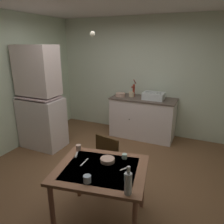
{
  "coord_description": "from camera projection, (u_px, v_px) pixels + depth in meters",
  "views": [
    {
      "loc": [
        1.47,
        -2.65,
        2.08
      ],
      "look_at": [
        0.25,
        0.06,
        1.11
      ],
      "focal_mm": 34.09,
      "sensor_mm": 36.0,
      "label": 1
    }
  ],
  "objects": [
    {
      "name": "ground_plane",
      "position": [
        97.0,
        175.0,
        3.51
      ],
      "size": [
        5.21,
        5.21,
        0.0
      ],
      "primitive_type": "plane",
      "color": "brown"
    },
    {
      "name": "wall_back",
      "position": [
        139.0,
        77.0,
        4.97
      ],
      "size": [
        4.03,
        0.1,
        2.65
      ],
      "primitive_type": "cube",
      "color": "beige",
      "rests_on": "ground"
    },
    {
      "name": "hutch_cabinet",
      "position": [
        40.0,
        102.0,
        4.23
      ],
      "size": [
        0.86,
        0.55,
        2.05
      ],
      "color": "silver",
      "rests_on": "ground"
    },
    {
      "name": "counter_cabinet",
      "position": [
        143.0,
        118.0,
        4.83
      ],
      "size": [
        1.43,
        0.64,
        0.91
      ],
      "color": "silver",
      "rests_on": "ground"
    },
    {
      "name": "sink_basin",
      "position": [
        154.0,
        96.0,
        4.58
      ],
      "size": [
        0.44,
        0.34,
        0.15
      ],
      "color": "white",
      "rests_on": "counter_cabinet"
    },
    {
      "name": "hand_pump",
      "position": [
        134.0,
        89.0,
        4.77
      ],
      "size": [
        0.05,
        0.27,
        0.39
      ],
      "color": "maroon",
      "rests_on": "counter_cabinet"
    },
    {
      "name": "mixing_bowl_counter",
      "position": [
        120.0,
        95.0,
        4.84
      ],
      "size": [
        0.21,
        0.21,
        0.08
      ],
      "primitive_type": "cylinder",
      "color": "tan",
      "rests_on": "counter_cabinet"
    },
    {
      "name": "stoneware_crock",
      "position": [
        131.0,
        94.0,
        4.8
      ],
      "size": [
        0.12,
        0.12,
        0.11
      ],
      "primitive_type": "cylinder",
      "color": "beige",
      "rests_on": "counter_cabinet"
    },
    {
      "name": "dining_table",
      "position": [
        101.0,
        176.0,
        2.42
      ],
      "size": [
        1.15,
        1.0,
        0.74
      ],
      "color": "brown",
      "rests_on": "ground"
    },
    {
      "name": "chair_far_side",
      "position": [
        112.0,
        159.0,
        3.1
      ],
      "size": [
        0.47,
        0.47,
        0.85
      ],
      "color": "#3C2315",
      "rests_on": "ground"
    },
    {
      "name": "serving_bowl_wide",
      "position": [
        107.0,
        160.0,
        2.52
      ],
      "size": [
        0.17,
        0.17,
        0.04
      ],
      "primitive_type": "cylinder",
      "color": "tan",
      "rests_on": "dining_table"
    },
    {
      "name": "teacup_cream",
      "position": [
        125.0,
        156.0,
        2.58
      ],
      "size": [
        0.06,
        0.06,
        0.06
      ],
      "primitive_type": "cylinder",
      "color": "#ADD1C1",
      "rests_on": "dining_table"
    },
    {
      "name": "teacup_mint",
      "position": [
        128.0,
        177.0,
        2.16
      ],
      "size": [
        0.08,
        0.08,
        0.08
      ],
      "primitive_type": "cylinder",
      "color": "#ADD1C1",
      "rests_on": "dining_table"
    },
    {
      "name": "mug_dark",
      "position": [
        78.0,
        148.0,
        2.78
      ],
      "size": [
        0.07,
        0.07,
        0.07
      ],
      "primitive_type": "cylinder",
      "color": "tan",
      "rests_on": "dining_table"
    },
    {
      "name": "mug_tall",
      "position": [
        87.0,
        179.0,
        2.13
      ],
      "size": [
        0.08,
        0.08,
        0.08
      ],
      "primitive_type": "cylinder",
      "color": "#9EB2C6",
      "rests_on": "dining_table"
    },
    {
      "name": "glass_bottle",
      "position": [
        128.0,
        183.0,
        1.95
      ],
      "size": [
        0.07,
        0.07,
        0.29
      ],
      "color": "#B7BCC1",
      "rests_on": "dining_table"
    },
    {
      "name": "table_knife",
      "position": [
        84.0,
        162.0,
        2.51
      ],
      "size": [
        0.02,
        0.18,
        0.0
      ],
      "primitive_type": "cube",
      "rotation": [
        0.0,
        0.0,
        4.75
      ],
      "color": "silver",
      "rests_on": "dining_table"
    },
    {
      "name": "teaspoon_near_bowl",
      "position": [
        125.0,
        168.0,
        2.38
      ],
      "size": [
        0.09,
        0.13,
        0.0
      ],
      "primitive_type": "cube",
      "rotation": [
        0.0,
        0.0,
        4.18
      ],
      "color": "beige",
      "rests_on": "dining_table"
    },
    {
      "name": "teaspoon_by_cup",
      "position": [
        76.0,
        155.0,
        2.67
      ],
      "size": [
        0.08,
        0.14,
        0.0
      ],
      "primitive_type": "cube",
      "rotation": [
        0.0,
        0.0,
        1.98
      ],
      "color": "beige",
      "rests_on": "dining_table"
    },
    {
      "name": "pendant_bulb",
      "position": [
        93.0,
        34.0,
        3.21
      ],
      "size": [
        0.08,
        0.08,
        0.08
      ],
      "primitive_type": "sphere",
      "color": "#F9EFCC"
    }
  ]
}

